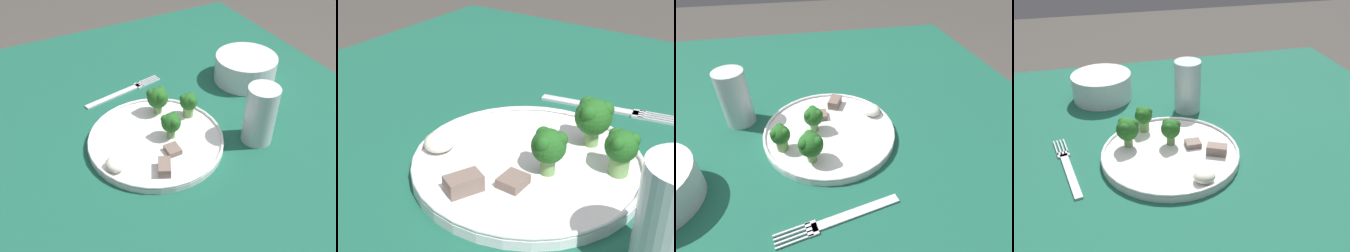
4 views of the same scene
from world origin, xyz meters
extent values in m
cube|color=#195642|center=(0.00, 0.00, 0.72)|extent=(1.19, 1.07, 0.03)
cylinder|color=brown|center=(-0.53, -0.48, 0.35)|extent=(0.06, 0.06, 0.70)
cylinder|color=white|center=(-0.02, 0.00, 0.74)|extent=(0.28, 0.28, 0.01)
torus|color=white|center=(-0.02, 0.00, 0.75)|extent=(0.28, 0.28, 0.01)
cube|color=silver|center=(-0.22, -0.02, 0.73)|extent=(0.04, 0.15, 0.00)
cube|color=silver|center=(-0.24, 0.06, 0.73)|extent=(0.03, 0.02, 0.00)
cube|color=silver|center=(-0.23, 0.09, 0.73)|extent=(0.01, 0.06, 0.00)
cube|color=silver|center=(-0.24, 0.09, 0.73)|extent=(0.01, 0.06, 0.00)
cube|color=silver|center=(-0.25, 0.09, 0.73)|extent=(0.01, 0.06, 0.00)
cube|color=silver|center=(-0.25, 0.08, 0.73)|extent=(0.01, 0.06, 0.00)
cylinder|color=silver|center=(0.06, 0.19, 0.79)|extent=(0.06, 0.06, 0.13)
cylinder|color=#709E56|center=(-0.06, 0.10, 0.75)|extent=(0.02, 0.02, 0.02)
sphere|color=#215B1E|center=(-0.06, 0.10, 0.78)|extent=(0.04, 0.04, 0.04)
sphere|color=#215B1E|center=(-0.05, 0.10, 0.79)|extent=(0.02, 0.02, 0.02)
sphere|color=#215B1E|center=(-0.07, 0.11, 0.79)|extent=(0.02, 0.02, 0.02)
sphere|color=#215B1E|center=(-0.07, 0.09, 0.79)|extent=(0.02, 0.02, 0.02)
cylinder|color=#709E56|center=(-0.02, 0.03, 0.75)|extent=(0.02, 0.02, 0.02)
sphere|color=#215B1E|center=(-0.02, 0.03, 0.78)|extent=(0.04, 0.04, 0.04)
sphere|color=#215B1E|center=(-0.01, 0.03, 0.79)|extent=(0.02, 0.02, 0.02)
sphere|color=#215B1E|center=(-0.02, 0.04, 0.79)|extent=(0.02, 0.02, 0.02)
sphere|color=#215B1E|center=(-0.02, 0.02, 0.79)|extent=(0.02, 0.02, 0.02)
cylinder|color=#709E56|center=(-0.10, 0.04, 0.75)|extent=(0.02, 0.02, 0.02)
sphere|color=#215B1E|center=(-0.10, 0.04, 0.78)|extent=(0.05, 0.05, 0.05)
sphere|color=#215B1E|center=(-0.09, 0.04, 0.79)|extent=(0.02, 0.02, 0.02)
sphere|color=#215B1E|center=(-0.11, 0.06, 0.79)|extent=(0.02, 0.02, 0.02)
sphere|color=#215B1E|center=(-0.11, 0.03, 0.79)|extent=(0.02, 0.02, 0.02)
cube|color=#756056|center=(0.03, 0.01, 0.75)|extent=(0.03, 0.03, 0.01)
cube|color=#756056|center=(0.06, -0.03, 0.75)|extent=(0.05, 0.04, 0.02)
ellipsoid|color=silver|center=(0.02, -0.10, 0.75)|extent=(0.04, 0.04, 0.02)
camera|label=1|loc=(0.52, -0.26, 1.27)|focal=42.00mm
camera|label=2|loc=(0.37, 0.25, 1.05)|focal=50.00mm
camera|label=3|loc=(-0.45, 0.05, 1.11)|focal=28.00mm
camera|label=4|loc=(-0.16, -0.64, 1.19)|focal=42.00mm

